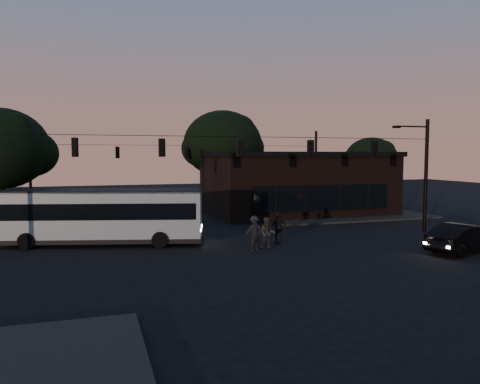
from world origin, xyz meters
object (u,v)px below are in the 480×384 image
object	(u,v)px
pedestrian_a	(255,235)
pedestrian_d	(254,230)
building	(296,183)
pedestrian_b	(268,233)
pedestrian_c	(278,228)
bus	(104,214)
car	(464,238)

from	to	relation	value
pedestrian_a	pedestrian_d	world-z (taller)	pedestrian_a
building	pedestrian_a	size ratio (longest dim) A/B	8.92
pedestrian_b	pedestrian_c	bearing A→B (deg)	66.16
bus	pedestrian_b	world-z (taller)	bus
bus	pedestrian_b	bearing A→B (deg)	-11.26
pedestrian_c	pedestrian_b	bearing A→B (deg)	35.93
bus	pedestrian_d	distance (m)	8.75
pedestrian_a	pedestrian_b	world-z (taller)	pedestrian_b
bus	pedestrian_c	size ratio (longest dim) A/B	6.13
pedestrian_a	pedestrian_d	distance (m)	2.18
building	car	bearing A→B (deg)	-85.37
pedestrian_a	pedestrian_b	bearing A→B (deg)	-1.20
building	pedestrian_d	size ratio (longest dim) A/B	9.62
pedestrian_c	car	bearing A→B (deg)	139.70
bus	pedestrian_d	world-z (taller)	bus
building	pedestrian_b	xyz separation A→B (m)	(-8.11, -14.13, -1.83)
pedestrian_c	bus	bearing A→B (deg)	-27.06
building	pedestrian_c	size ratio (longest dim) A/B	8.17
building	pedestrian_a	distance (m)	17.05
building	car	size ratio (longest dim) A/B	3.28
pedestrian_a	pedestrian_c	size ratio (longest dim) A/B	0.92
pedestrian_a	pedestrian_c	distance (m)	2.34
pedestrian_a	pedestrian_d	size ratio (longest dim) A/B	1.08
building	pedestrian_d	xyz separation A→B (m)	(-8.24, -12.34, -1.91)
car	pedestrian_c	bearing A→B (deg)	43.89
pedestrian_a	pedestrian_c	xyz separation A→B (m)	(1.89, 1.37, 0.08)
pedestrian_d	bus	bearing A→B (deg)	-16.89
pedestrian_a	pedestrian_d	bearing A→B (deg)	51.46
pedestrian_b	building	bearing A→B (deg)	81.11
building	pedestrian_b	distance (m)	16.39
car	pedestrian_d	xyz separation A→B (m)	(-9.70, 5.82, 0.03)
bus	car	xyz separation A→B (m)	(18.07, -8.18, -1.01)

